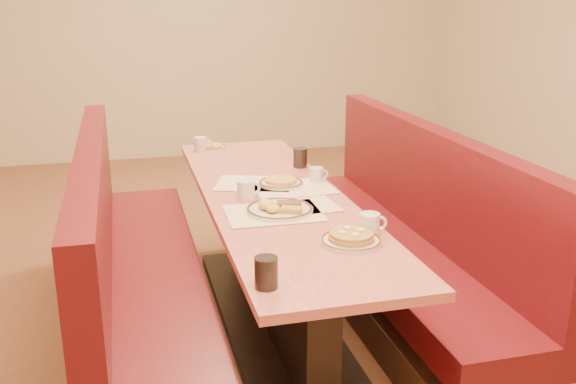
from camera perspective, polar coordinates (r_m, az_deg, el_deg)
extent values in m
plane|color=#9E6647|center=(3.59, -1.16, -11.74)|extent=(8.00, 8.00, 0.00)
cube|color=beige|center=(7.10, -9.07, 14.29)|extent=(6.00, 0.04, 2.80)
cube|color=black|center=(3.58, -1.17, -11.32)|extent=(0.55, 1.88, 0.06)
cube|color=black|center=(3.43, -1.20, -6.55)|extent=(0.15, 1.75, 0.71)
cube|color=#E6776A|center=(3.30, -1.24, -0.59)|extent=(0.70, 2.50, 0.04)
cube|color=#4C3326|center=(3.47, -12.30, -11.41)|extent=(0.55, 2.50, 0.20)
cube|color=#580F16|center=(3.35, -12.59, -7.35)|extent=(0.55, 2.50, 0.16)
cube|color=#580F16|center=(3.22, -16.85, -1.45)|extent=(0.12, 2.50, 0.60)
cube|color=#4C3326|center=(3.74, 9.05, -8.99)|extent=(0.55, 2.50, 0.20)
cube|color=#580F16|center=(3.63, 9.25, -5.17)|extent=(0.55, 2.50, 0.16)
cube|color=#580F16|center=(3.60, 12.68, 0.83)|extent=(0.12, 2.50, 0.60)
cube|color=#F7E8C1|center=(3.01, -1.30, -1.88)|extent=(0.45, 0.34, 0.00)
cube|color=#F7E8C1|center=(3.11, 1.21, -1.28)|extent=(0.36, 0.28, 0.00)
cube|color=#F7E8C1|center=(3.48, -3.03, 0.77)|extent=(0.48, 0.42, 0.00)
cube|color=#F7E8C1|center=(3.39, 0.43, 0.33)|extent=(0.43, 0.33, 0.00)
cylinder|color=silver|center=(2.67, 5.63, -4.40)|extent=(0.26, 0.26, 0.02)
torus|color=#5F2D1C|center=(2.67, 5.63, -4.24)|extent=(0.25, 0.25, 0.01)
cylinder|color=#D4984C|center=(2.67, 5.64, -4.06)|extent=(0.19, 0.19, 0.02)
cylinder|color=#D4984C|center=(2.66, 5.65, -3.74)|extent=(0.18, 0.18, 0.01)
cylinder|color=#FAE6A3|center=(2.67, 6.46, -3.39)|extent=(0.03, 0.03, 0.01)
cylinder|color=#FAE6A3|center=(2.69, 5.29, -3.21)|extent=(0.03, 0.03, 0.01)
cylinder|color=#FAE6A3|center=(2.64, 4.84, -3.61)|extent=(0.03, 0.03, 0.01)
cylinder|color=#FAE6A3|center=(2.62, 6.03, -3.80)|extent=(0.03, 0.03, 0.01)
cylinder|color=silver|center=(3.03, -0.76, -1.64)|extent=(0.32, 0.32, 0.02)
torus|color=#5F2D1C|center=(3.02, -0.76, -1.46)|extent=(0.31, 0.31, 0.01)
ellipsoid|color=yellow|center=(3.00, -1.89, -1.16)|extent=(0.08, 0.08, 0.04)
ellipsoid|color=yellow|center=(2.96, -1.35, -1.48)|extent=(0.07, 0.07, 0.04)
ellipsoid|color=yellow|center=(3.05, -2.07, -0.96)|extent=(0.06, 0.06, 0.03)
cylinder|color=brown|center=(3.03, 0.04, -1.12)|extent=(0.12, 0.05, 0.02)
cylinder|color=brown|center=(3.07, 0.11, -0.93)|extent=(0.12, 0.05, 0.02)
cube|color=gold|center=(2.97, 0.32, -1.58)|extent=(0.11, 0.10, 0.02)
cylinder|color=silver|center=(3.45, -0.63, 0.72)|extent=(0.24, 0.24, 0.02)
torus|color=#5F2D1C|center=(3.45, -0.63, 0.87)|extent=(0.24, 0.24, 0.01)
cylinder|color=#E6B451|center=(3.45, -0.63, 1.03)|extent=(0.17, 0.17, 0.02)
ellipsoid|color=yellow|center=(3.46, -1.20, 1.21)|extent=(0.05, 0.05, 0.03)
cylinder|color=silver|center=(4.31, -6.70, 3.93)|extent=(0.19, 0.19, 0.01)
torus|color=#5F2D1C|center=(4.31, -6.71, 4.02)|extent=(0.18, 0.18, 0.01)
cylinder|color=#E6B451|center=(4.31, -6.71, 4.12)|extent=(0.13, 0.13, 0.01)
ellipsoid|color=yellow|center=(4.32, -7.05, 4.23)|extent=(0.04, 0.04, 0.02)
cylinder|color=silver|center=(2.76, 7.25, -2.86)|extent=(0.09, 0.09, 0.09)
torus|color=silver|center=(2.78, 8.17, -2.78)|extent=(0.07, 0.02, 0.07)
cylinder|color=black|center=(2.75, 7.28, -2.06)|extent=(0.08, 0.08, 0.01)
cylinder|color=silver|center=(3.22, -3.77, 0.19)|extent=(0.09, 0.09, 0.09)
torus|color=silver|center=(3.24, -3.01, 0.31)|extent=(0.07, 0.03, 0.07)
cylinder|color=black|center=(3.21, -3.78, 0.89)|extent=(0.08, 0.08, 0.01)
cylinder|color=silver|center=(3.51, 2.54, 1.54)|extent=(0.07, 0.07, 0.08)
torus|color=silver|center=(3.52, 3.17, 1.57)|extent=(0.06, 0.02, 0.06)
cylinder|color=black|center=(3.51, 2.54, 2.08)|extent=(0.06, 0.06, 0.01)
cylinder|color=silver|center=(4.25, -7.78, 4.24)|extent=(0.08, 0.08, 0.09)
torus|color=silver|center=(4.25, -7.17, 4.27)|extent=(0.07, 0.02, 0.06)
cylinder|color=black|center=(4.24, -7.81, 4.76)|extent=(0.07, 0.07, 0.01)
cylinder|color=black|center=(2.26, -1.95, -7.20)|extent=(0.08, 0.08, 0.11)
cylinder|color=silver|center=(2.26, -1.95, -7.17)|extent=(0.08, 0.08, 0.12)
cylinder|color=black|center=(3.81, 1.09, 3.07)|extent=(0.08, 0.08, 0.11)
cylinder|color=silver|center=(3.81, 1.09, 3.08)|extent=(0.08, 0.08, 0.11)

